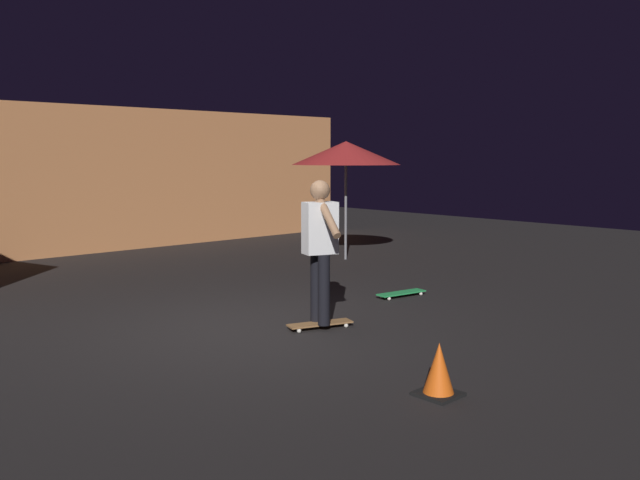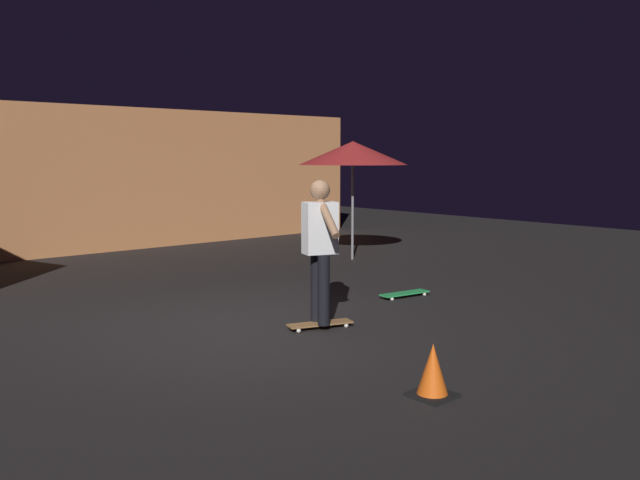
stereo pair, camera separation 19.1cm
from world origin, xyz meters
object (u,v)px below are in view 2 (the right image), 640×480
(skateboard_spare, at_px, (405,294))
(skater, at_px, (320,241))
(patio_umbrella, at_px, (353,153))
(traffic_cone, at_px, (433,372))
(skateboard_ridden, at_px, (320,324))

(skateboard_spare, relative_size, skater, 0.48)
(patio_umbrella, distance_m, skateboard_spare, 4.13)
(patio_umbrella, bearing_deg, traffic_cone, -128.78)
(skateboard_spare, bearing_deg, patio_umbrella, 58.16)
(skater, bearing_deg, patio_umbrella, 42.03)
(skateboard_spare, relative_size, traffic_cone, 1.74)
(patio_umbrella, xyz_separation_m, skateboard_ridden, (-3.96, -3.57, -2.02))
(skateboard_ridden, height_order, skater, skater)
(patio_umbrella, distance_m, traffic_cone, 7.76)
(skateboard_spare, bearing_deg, skateboard_ridden, -166.01)
(skateboard_ridden, relative_size, skater, 0.48)
(patio_umbrella, height_order, skateboard_ridden, patio_umbrella)
(skater, bearing_deg, traffic_cone, -108.20)
(traffic_cone, bearing_deg, skateboard_ridden, 71.80)
(patio_umbrella, distance_m, skater, 5.43)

